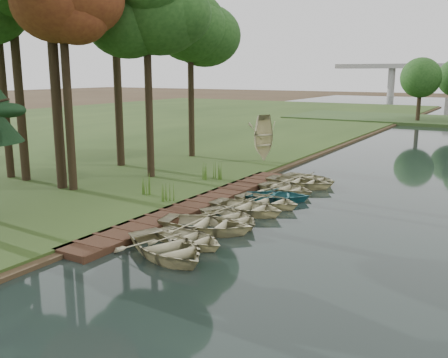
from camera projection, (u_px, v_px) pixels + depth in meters
The scene contains 20 objects.
ground at pixel (228, 212), 22.76m from camera, with size 300.00×300.00×0.00m, color #3D2F1D.
boardwalk at pixel (199, 205), 23.53m from camera, with size 1.60×16.00×0.30m, color #372115.
rowboat_0 at pixel (167, 245), 17.10m from camera, with size 2.83×3.96×0.82m, color tan.
rowboat_1 at pixel (189, 236), 18.29m from camera, with size 2.21×3.10×0.64m, color tan.
rowboat_2 at pixel (206, 222), 19.77m from camera, with size 2.74×3.84×0.80m, color tan.
rowboat_3 at pixel (230, 215), 20.89m from camera, with size 2.35×3.29×0.68m, color tan.
rowboat_4 at pixel (247, 205), 22.36m from camera, with size 2.54×3.55×0.74m, color tan.
rowboat_5 at pixel (267, 199), 23.58m from camera, with size 2.36×3.31×0.69m, color tan.
rowboat_6 at pixel (278, 195), 24.51m from camera, with size 2.25×3.16×0.65m, color #27676D.
rowboat_7 at pixel (286, 187), 26.13m from camera, with size 2.27×3.18×0.66m, color tan.
rowboat_8 at pixel (300, 180), 27.55m from camera, with size 2.67×3.74×0.78m, color tan.
rowboat_9 at pixel (310, 177), 28.52m from camera, with size 2.38×3.33×0.69m, color tan.
stored_rowboat at pixel (263, 156), 34.16m from camera, with size 2.27×3.18×0.66m, color tan.
tree_2 at pixel (62, 9), 24.10m from camera, with size 4.34×4.34×10.92m.
tree_4 at pixel (146, 9), 27.29m from camera, with size 4.85×4.85×11.53m.
tree_6 at pixel (190, 23), 34.44m from camera, with size 5.07×5.07×11.51m.
reeds_0 at pixel (167, 192), 23.48m from camera, with size 0.60×0.60×0.88m, color #3F661E.
reeds_1 at pixel (145, 185), 24.64m from camera, with size 0.60×0.60×1.04m, color #3F661E.
reeds_2 at pixel (218, 171), 28.37m from camera, with size 0.60×0.60×0.99m, color #3F661E.
reeds_3 at pixel (205, 171), 28.23m from camera, with size 0.60×0.60×0.95m, color #3F661E.
Camera 1 is at (11.09, -18.93, 6.24)m, focal length 40.00 mm.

